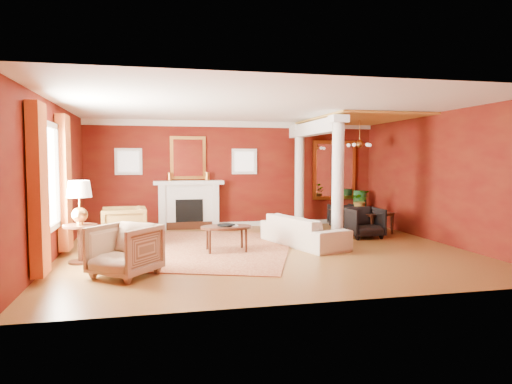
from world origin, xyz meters
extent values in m
plane|color=brown|center=(0.00, 0.00, 0.00)|extent=(8.00, 8.00, 0.00)
cube|color=#631F0D|center=(0.00, 3.50, 1.45)|extent=(8.00, 0.04, 2.90)
cube|color=#631F0D|center=(0.00, -3.50, 1.45)|extent=(8.00, 0.04, 2.90)
cube|color=#631F0D|center=(-4.00, 0.00, 1.45)|extent=(0.04, 7.00, 2.90)
cube|color=#631F0D|center=(4.00, 0.00, 1.45)|extent=(0.04, 7.00, 2.90)
cube|color=white|center=(0.00, 0.00, 2.90)|extent=(8.00, 7.00, 0.04)
cube|color=silver|center=(-1.30, 3.33, 0.60)|extent=(1.60, 0.34, 1.20)
cube|color=black|center=(-1.30, 3.16, 0.45)|extent=(0.72, 0.03, 0.70)
cube|color=#331B0E|center=(-1.30, 3.16, 0.10)|extent=(1.20, 0.05, 0.20)
cube|color=silver|center=(-1.30, 3.29, 1.24)|extent=(1.85, 0.42, 0.10)
cube|color=silver|center=(-2.00, 3.30, 0.60)|extent=(0.16, 0.40, 1.20)
cube|color=silver|center=(-0.60, 3.30, 0.60)|extent=(0.16, 0.40, 1.20)
cube|color=gold|center=(-1.30, 3.46, 1.90)|extent=(0.95, 0.06, 1.15)
cube|color=white|center=(-1.30, 3.42, 1.90)|extent=(0.78, 0.02, 0.98)
cube|color=silver|center=(-2.85, 3.47, 1.80)|extent=(0.70, 0.06, 0.70)
cube|color=white|center=(-2.85, 3.44, 1.80)|extent=(0.54, 0.02, 0.54)
cube|color=silver|center=(0.25, 3.47, 1.80)|extent=(0.70, 0.06, 0.70)
cube|color=white|center=(0.25, 3.44, 1.80)|extent=(0.54, 0.02, 0.54)
cube|color=white|center=(-3.98, -0.60, 1.55)|extent=(0.03, 1.30, 1.70)
cube|color=silver|center=(-3.95, -1.30, 1.55)|extent=(0.08, 0.10, 1.90)
cube|color=silver|center=(-3.95, 0.10, 1.55)|extent=(0.08, 0.10, 1.90)
cube|color=#A54A1C|center=(-3.88, -1.60, 1.40)|extent=(0.18, 0.55, 2.60)
cube|color=#A54A1C|center=(-3.88, 0.40, 1.40)|extent=(0.18, 0.55, 2.60)
cube|color=silver|center=(1.70, 0.30, 0.10)|extent=(0.34, 0.34, 0.20)
cylinder|color=silver|center=(1.70, 0.30, 1.45)|extent=(0.26, 0.26, 2.50)
cube|color=silver|center=(1.70, 0.30, 2.72)|extent=(0.36, 0.36, 0.16)
cube|color=silver|center=(1.70, 3.00, 0.10)|extent=(0.34, 0.34, 0.20)
cylinder|color=silver|center=(1.70, 3.00, 1.45)|extent=(0.26, 0.26, 2.50)
cube|color=silver|center=(1.70, 3.00, 2.72)|extent=(0.36, 0.36, 0.16)
cube|color=silver|center=(1.70, 1.90, 2.62)|extent=(0.30, 3.20, 0.32)
cube|color=gold|center=(2.85, 1.75, 2.87)|extent=(2.30, 3.40, 0.04)
cube|color=gold|center=(2.90, 3.46, 1.55)|extent=(1.30, 0.06, 1.70)
cube|color=white|center=(2.90, 3.42, 1.55)|extent=(1.10, 0.02, 1.50)
cylinder|color=#C2863D|center=(2.90, 1.80, 2.58)|extent=(0.02, 0.02, 0.65)
sphere|color=#C2863D|center=(2.90, 1.80, 2.25)|extent=(0.20, 0.20, 0.20)
sphere|color=white|center=(3.18, 1.80, 2.22)|extent=(0.09, 0.09, 0.09)
sphere|color=white|center=(2.99, 2.07, 2.22)|extent=(0.09, 0.09, 0.09)
sphere|color=white|center=(2.67, 1.96, 2.22)|extent=(0.09, 0.09, 0.09)
sphere|color=white|center=(2.67, 1.64, 2.22)|extent=(0.09, 0.09, 0.09)
sphere|color=white|center=(2.99, 1.53, 2.22)|extent=(0.09, 0.09, 0.09)
cube|color=silver|center=(0.00, 3.46, 2.82)|extent=(8.00, 0.08, 0.16)
cube|color=silver|center=(0.00, 3.46, 0.06)|extent=(8.00, 0.08, 0.12)
cube|color=maroon|center=(-1.05, 0.36, 0.01)|extent=(4.44, 5.08, 0.02)
imported|color=beige|center=(0.94, 0.34, 0.43)|extent=(1.29, 2.27, 0.85)
imported|color=black|center=(-2.84, 1.10, 0.46)|extent=(0.90, 0.96, 0.93)
imported|color=tan|center=(-2.65, -1.58, 0.46)|extent=(1.21, 1.20, 0.92)
cylinder|color=#331B0E|center=(-0.79, 0.02, 0.49)|extent=(1.03, 1.03, 0.05)
cylinder|color=#331B0E|center=(-1.15, -0.21, 0.23)|extent=(0.05, 0.05, 0.46)
cylinder|color=#331B0E|center=(-0.43, -0.21, 0.23)|extent=(0.05, 0.05, 0.46)
cylinder|color=#331B0E|center=(-1.15, 0.25, 0.23)|extent=(0.05, 0.05, 0.46)
cylinder|color=#331B0E|center=(-0.43, 0.25, 0.23)|extent=(0.05, 0.05, 0.46)
imported|color=#331B0E|center=(-0.74, -0.01, 0.64)|extent=(0.18, 0.02, 0.24)
cylinder|color=#331B0E|center=(-3.49, -0.42, 0.02)|extent=(0.43, 0.43, 0.04)
cylinder|color=#331B0E|center=(-3.49, -0.42, 0.33)|extent=(0.10, 0.10, 0.67)
cylinder|color=#331B0E|center=(-3.49, -0.42, 0.67)|extent=(0.59, 0.59, 0.04)
sphere|color=#C2863D|center=(-3.49, -0.42, 0.87)|extent=(0.28, 0.28, 0.28)
cylinder|color=#C2863D|center=(-3.49, -0.42, 1.06)|extent=(0.03, 0.03, 0.30)
cone|color=white|center=(-3.49, -0.42, 1.33)|extent=(0.43, 0.43, 0.30)
imported|color=#331B0E|center=(3.01, 1.80, 0.43)|extent=(1.04, 1.63, 0.86)
imported|color=black|center=(2.65, 0.96, 0.40)|extent=(0.79, 0.74, 0.79)
imported|color=black|center=(2.88, 2.76, 0.34)|extent=(0.68, 0.64, 0.69)
sphere|color=#143F1A|center=(3.50, 3.00, 0.20)|extent=(0.41, 0.41, 0.41)
cylinder|color=#143F1A|center=(3.50, 3.00, 0.49)|extent=(0.37, 0.37, 0.98)
imported|color=#26591E|center=(2.98, 1.86, 1.06)|extent=(0.61, 0.64, 0.41)
camera|label=1|loc=(-2.16, -8.96, 1.84)|focal=32.00mm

